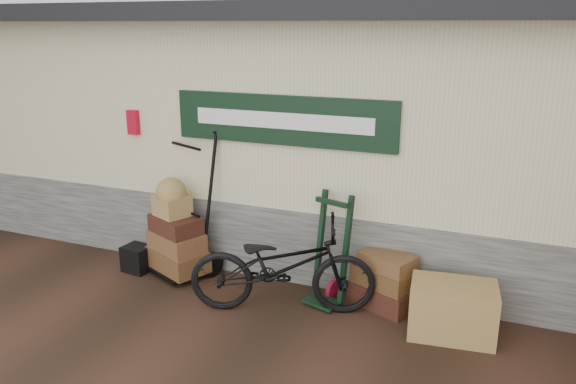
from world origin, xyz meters
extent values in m
plane|color=black|center=(0.00, 0.00, 0.00)|extent=(80.00, 80.00, 0.00)
cube|color=#4C4C47|center=(0.00, 2.75, 0.45)|extent=(14.00, 3.54, 0.90)
cube|color=beige|center=(0.00, 2.75, 1.95)|extent=(14.00, 3.50, 2.10)
cube|color=black|center=(0.00, 2.60, 3.10)|extent=(14.40, 4.10, 0.20)
cube|color=black|center=(-0.30, 0.97, 1.95)|extent=(2.60, 0.06, 0.55)
cube|color=white|center=(-0.30, 0.94, 1.95)|extent=(2.10, 0.01, 0.18)
cube|color=#B50C21|center=(-2.30, 0.97, 1.80)|extent=(0.14, 0.10, 0.30)
cube|color=#9A6B3D|center=(1.71, 0.51, 0.27)|extent=(0.88, 0.63, 0.54)
cube|color=black|center=(-2.10, 0.57, 0.16)|extent=(0.36, 0.32, 0.33)
imported|color=black|center=(-0.03, 0.32, 0.57)|extent=(1.30, 2.09, 1.15)
camera|label=1|loc=(2.08, -4.70, 2.98)|focal=35.00mm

